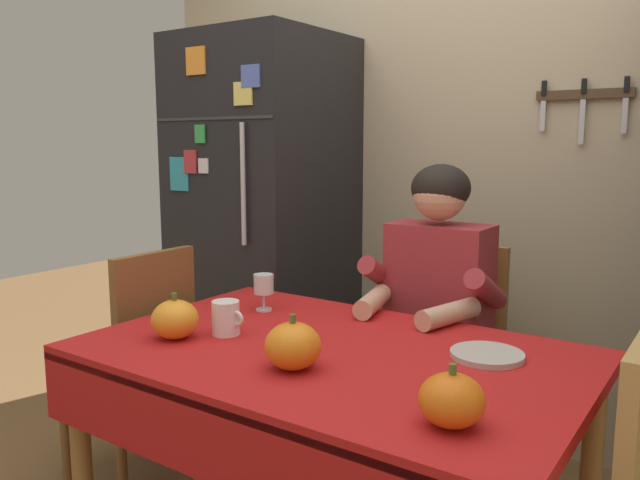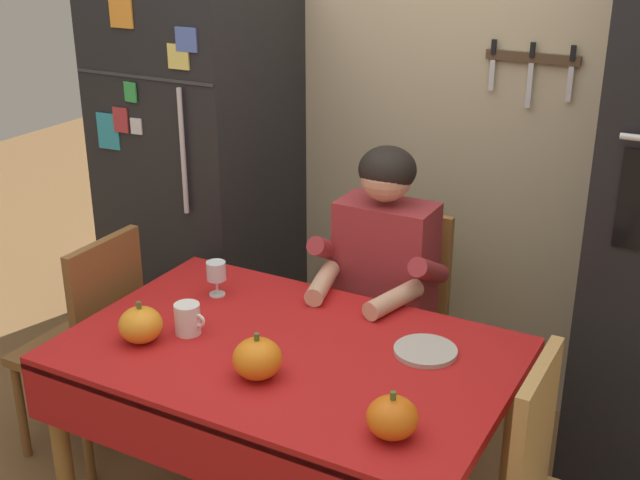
{
  "view_description": "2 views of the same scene",
  "coord_description": "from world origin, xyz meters",
  "px_view_note": "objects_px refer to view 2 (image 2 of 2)",
  "views": [
    {
      "loc": [
        0.95,
        -1.33,
        1.32
      ],
      "look_at": [
        -0.15,
        0.26,
        1.02
      ],
      "focal_mm": 35.27,
      "sensor_mm": 36.0,
      "label": 1
    },
    {
      "loc": [
        1.19,
        -1.87,
        2.04
      ],
      "look_at": [
        0.02,
        0.27,
        1.05
      ],
      "focal_mm": 46.5,
      "sensor_mm": 36.0,
      "label": 2
    }
  ],
  "objects_px": {
    "dining_table": "(285,374)",
    "coffee_mug": "(188,319)",
    "chair_behind_person": "(396,316)",
    "serving_tray": "(425,351)",
    "chair_left_side": "(92,338)",
    "seated_person": "(377,283)",
    "pumpkin_medium": "(257,359)",
    "pumpkin_small": "(392,417)",
    "pumpkin_large": "(141,325)",
    "refrigerator": "(202,181)",
    "wine_glass": "(216,272)"
  },
  "relations": [
    {
      "from": "dining_table",
      "to": "coffee_mug",
      "type": "xyz_separation_m",
      "value": [
        -0.33,
        -0.05,
        0.14
      ]
    },
    {
      "from": "chair_behind_person",
      "to": "serving_tray",
      "type": "bearing_deg",
      "value": -59.31
    },
    {
      "from": "chair_left_side",
      "to": "seated_person",
      "type": "bearing_deg",
      "value": 29.31
    },
    {
      "from": "serving_tray",
      "to": "pumpkin_medium",
      "type": "bearing_deg",
      "value": -136.3
    },
    {
      "from": "chair_left_side",
      "to": "pumpkin_medium",
      "type": "relative_size",
      "value": 6.29
    },
    {
      "from": "pumpkin_small",
      "to": "serving_tray",
      "type": "xyz_separation_m",
      "value": [
        -0.08,
        0.45,
        -0.05
      ]
    },
    {
      "from": "chair_behind_person",
      "to": "pumpkin_large",
      "type": "height_order",
      "value": "chair_behind_person"
    },
    {
      "from": "chair_behind_person",
      "to": "chair_left_side",
      "type": "bearing_deg",
      "value": -142.7
    },
    {
      "from": "refrigerator",
      "to": "pumpkin_medium",
      "type": "bearing_deg",
      "value": -47.63
    },
    {
      "from": "pumpkin_large",
      "to": "coffee_mug",
      "type": "bearing_deg",
      "value": 49.19
    },
    {
      "from": "refrigerator",
      "to": "pumpkin_small",
      "type": "xyz_separation_m",
      "value": [
        1.43,
        -1.13,
        -0.1
      ]
    },
    {
      "from": "coffee_mug",
      "to": "wine_glass",
      "type": "bearing_deg",
      "value": 106.53
    },
    {
      "from": "wine_glass",
      "to": "pumpkin_large",
      "type": "bearing_deg",
      "value": -92.39
    },
    {
      "from": "seated_person",
      "to": "pumpkin_large",
      "type": "xyz_separation_m",
      "value": [
        -0.48,
        -0.77,
        0.06
      ]
    },
    {
      "from": "pumpkin_large",
      "to": "serving_tray",
      "type": "xyz_separation_m",
      "value": [
        0.83,
        0.36,
        -0.05
      ]
    },
    {
      "from": "wine_glass",
      "to": "pumpkin_medium",
      "type": "bearing_deg",
      "value": -43.04
    },
    {
      "from": "refrigerator",
      "to": "dining_table",
      "type": "xyz_separation_m",
      "value": [
        0.95,
        -0.88,
        -0.24
      ]
    },
    {
      "from": "refrigerator",
      "to": "serving_tray",
      "type": "height_order",
      "value": "refrigerator"
    },
    {
      "from": "pumpkin_large",
      "to": "pumpkin_medium",
      "type": "relative_size",
      "value": 0.95
    },
    {
      "from": "seated_person",
      "to": "pumpkin_medium",
      "type": "relative_size",
      "value": 8.42
    },
    {
      "from": "wine_glass",
      "to": "dining_table",
      "type": "bearing_deg",
      "value": -28.82
    },
    {
      "from": "refrigerator",
      "to": "wine_glass",
      "type": "xyz_separation_m",
      "value": [
        0.53,
        -0.65,
        -0.07
      ]
    },
    {
      "from": "chair_behind_person",
      "to": "coffee_mug",
      "type": "height_order",
      "value": "chair_behind_person"
    },
    {
      "from": "seated_person",
      "to": "wine_glass",
      "type": "bearing_deg",
      "value": -140.79
    },
    {
      "from": "dining_table",
      "to": "chair_left_side",
      "type": "xyz_separation_m",
      "value": [
        -0.9,
        0.07,
        -0.14
      ]
    },
    {
      "from": "dining_table",
      "to": "pumpkin_small",
      "type": "distance_m",
      "value": 0.56
    },
    {
      "from": "coffee_mug",
      "to": "serving_tray",
      "type": "relative_size",
      "value": 0.56
    },
    {
      "from": "coffee_mug",
      "to": "serving_tray",
      "type": "xyz_separation_m",
      "value": [
        0.73,
        0.25,
        -0.04
      ]
    },
    {
      "from": "coffee_mug",
      "to": "pumpkin_medium",
      "type": "distance_m",
      "value": 0.37
    },
    {
      "from": "seated_person",
      "to": "pumpkin_medium",
      "type": "distance_m",
      "value": 0.78
    },
    {
      "from": "coffee_mug",
      "to": "wine_glass",
      "type": "relative_size",
      "value": 0.87
    },
    {
      "from": "chair_behind_person",
      "to": "serving_tray",
      "type": "relative_size",
      "value": 4.67
    },
    {
      "from": "seated_person",
      "to": "coffee_mug",
      "type": "distance_m",
      "value": 0.76
    },
    {
      "from": "wine_glass",
      "to": "pumpkin_small",
      "type": "height_order",
      "value": "pumpkin_small"
    },
    {
      "from": "coffee_mug",
      "to": "pumpkin_large",
      "type": "xyz_separation_m",
      "value": [
        -0.1,
        -0.11,
        0.01
      ]
    },
    {
      "from": "seated_person",
      "to": "coffee_mug",
      "type": "xyz_separation_m",
      "value": [
        -0.38,
        -0.65,
        0.05
      ]
    },
    {
      "from": "pumpkin_medium",
      "to": "pumpkin_small",
      "type": "relative_size",
      "value": 1.07
    },
    {
      "from": "serving_tray",
      "to": "wine_glass",
      "type": "bearing_deg",
      "value": 177.76
    },
    {
      "from": "pumpkin_large",
      "to": "pumpkin_small",
      "type": "height_order",
      "value": "pumpkin_large"
    },
    {
      "from": "seated_person",
      "to": "chair_left_side",
      "type": "height_order",
      "value": "seated_person"
    },
    {
      "from": "refrigerator",
      "to": "chair_behind_person",
      "type": "relative_size",
      "value": 1.94
    },
    {
      "from": "seated_person",
      "to": "pumpkin_small",
      "type": "height_order",
      "value": "seated_person"
    },
    {
      "from": "dining_table",
      "to": "pumpkin_medium",
      "type": "bearing_deg",
      "value": -86.41
    },
    {
      "from": "pumpkin_large",
      "to": "pumpkin_small",
      "type": "relative_size",
      "value": 1.01
    },
    {
      "from": "refrigerator",
      "to": "wine_glass",
      "type": "bearing_deg",
      "value": -50.8
    },
    {
      "from": "chair_left_side",
      "to": "serving_tray",
      "type": "distance_m",
      "value": 1.32
    },
    {
      "from": "chair_left_side",
      "to": "coffee_mug",
      "type": "bearing_deg",
      "value": -12.37
    },
    {
      "from": "refrigerator",
      "to": "coffee_mug",
      "type": "bearing_deg",
      "value": -56.56
    },
    {
      "from": "dining_table",
      "to": "coffee_mug",
      "type": "height_order",
      "value": "coffee_mug"
    },
    {
      "from": "seated_person",
      "to": "wine_glass",
      "type": "distance_m",
      "value": 0.6
    }
  ]
}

